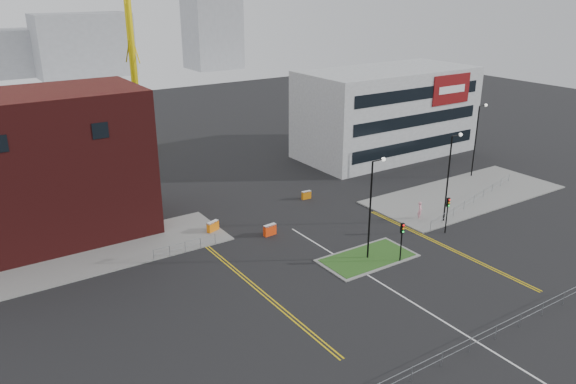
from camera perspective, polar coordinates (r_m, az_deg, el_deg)
name	(u,v)px	position (r m, az deg, el deg)	size (l,w,h in m)	color
ground	(417,305)	(44.45, 12.99, -11.16)	(200.00, 200.00, 0.00)	black
pavement_left	(72,260)	(53.21, -21.08, -6.48)	(28.00, 8.00, 0.12)	slate
pavement_right	(465,194)	(67.95, 17.50, -0.24)	(24.00, 10.00, 0.12)	slate
island_kerb	(367,258)	(50.61, 8.07, -6.66)	(8.60, 4.60, 0.08)	slate
grass_island	(367,258)	(50.60, 8.07, -6.64)	(8.00, 4.00, 0.12)	#244918
brick_building	(11,175)	(55.96, -26.32, 1.57)	(24.20, 10.07, 14.24)	#4A1312
office_block	(386,112)	(80.87, 9.97, 8.01)	(25.00, 12.20, 12.00)	#A1A4A6
streetlamp_island	(372,201)	(48.57, 8.58, -0.93)	(1.46, 0.36, 9.18)	black
streetlamp_right_near	(450,171)	(58.12, 16.14, 2.06)	(1.46, 0.36, 9.18)	black
streetlamp_right_far	(477,135)	(73.48, 18.67, 5.53)	(1.46, 0.36, 9.18)	black
traffic_light_island	(402,235)	(49.48, 11.51, -4.29)	(0.28, 0.33, 3.65)	black
traffic_light_right	(448,208)	(56.23, 15.92, -1.62)	(0.28, 0.33, 3.65)	black
railing_front	(484,335)	(40.89, 19.26, -13.59)	(24.05, 0.05, 1.10)	gray
railing_left	(185,245)	(51.69, -10.41, -5.33)	(6.05, 0.05, 1.10)	gray
railing_right	(474,198)	(65.15, 18.40, -0.54)	(19.05, 5.05, 1.10)	gray
centre_line	(399,294)	(45.61, 11.17, -10.13)	(0.15, 30.00, 0.01)	silver
yellow_left_a	(249,283)	(46.37, -4.03, -9.22)	(0.12, 24.00, 0.01)	gold
yellow_left_b	(252,282)	(46.50, -3.71, -9.12)	(0.12, 24.00, 0.01)	gold
yellow_right_a	(443,246)	(54.29, 15.47, -5.33)	(0.12, 20.00, 0.01)	gold
yellow_right_b	(445,245)	(54.50, 15.68, -5.25)	(0.12, 20.00, 0.01)	gold
skyline_b	(83,45)	(160.73, -20.07, 13.84)	(24.00, 12.00, 16.00)	gray
skyline_c	(212,18)	(167.58, -7.75, 17.12)	(14.00, 12.00, 28.00)	gray
skyline_d	(3,54)	(167.46, -26.93, 12.42)	(30.00, 12.00, 12.00)	gray
pedestrian	(420,211)	(59.39, 13.26, -1.85)	(0.71, 0.46, 1.94)	pink
barrier_left	(213,226)	(55.52, -7.64, -3.47)	(1.38, 0.86, 1.10)	orange
barrier_mid	(270,229)	(54.38, -1.86, -3.83)	(1.33, 0.54, 1.09)	#FF3F0E
barrier_right	(306,195)	(63.51, 1.87, -0.27)	(1.12, 0.42, 0.93)	orange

